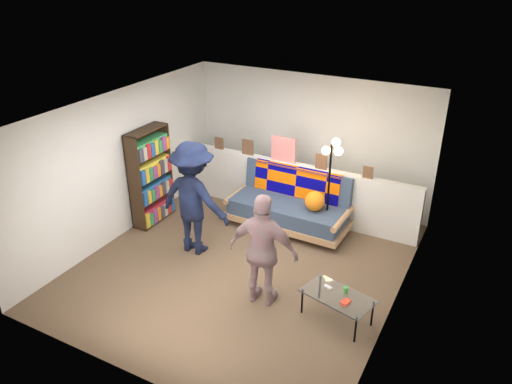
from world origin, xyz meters
The scene contains 10 objects.
ground centered at (0.00, 0.00, 0.00)m, with size 5.00×5.00×0.00m, color brown.
room_shell centered at (0.00, 0.47, 1.67)m, with size 4.60×5.05×2.45m.
half_wall_ledge centered at (0.00, 1.80, 0.50)m, with size 4.45×0.15×1.00m, color silver.
ledge_decor centered at (-0.23, 1.78, 1.18)m, with size 2.97×0.02×0.45m.
futon_sofa centered at (0.14, 1.42, 0.41)m, with size 2.08×1.03×0.88m.
bookshelf centered at (-2.08, 0.48, 0.78)m, with size 0.28×0.84×1.68m.
coffee_table centered at (1.67, -0.53, 0.35)m, with size 0.99×0.70×0.47m.
floor_lamp centered at (0.81, 1.42, 1.20)m, with size 0.37×0.30×1.69m.
person_left centered at (-0.87, 0.02, 0.90)m, with size 1.17×0.67×1.81m, color black.
person_right centered at (0.66, -0.64, 0.80)m, with size 0.94×0.39×1.60m, color #C27E88.
Camera 1 is at (3.14, -5.52, 4.32)m, focal length 35.00 mm.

